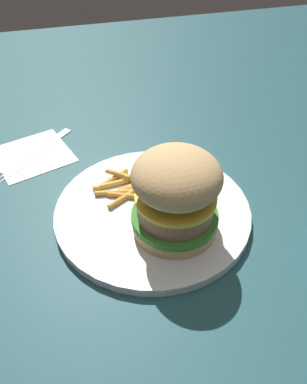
# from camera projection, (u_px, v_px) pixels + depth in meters

# --- Properties ---
(ground_plane) EXTENTS (1.60, 1.60, 0.00)m
(ground_plane) POSITION_uv_depth(u_px,v_px,m) (146.00, 215.00, 0.49)
(ground_plane) COLOR #1E474C
(plate) EXTENTS (0.25, 0.25, 0.01)m
(plate) POSITION_uv_depth(u_px,v_px,m) (154.00, 213.00, 0.48)
(plate) COLOR silver
(plate) RESTS_ON ground_plane
(sandwich) EXTENTS (0.10, 0.10, 0.11)m
(sandwich) POSITION_uv_depth(u_px,v_px,m) (176.00, 194.00, 0.42)
(sandwich) COLOR tan
(sandwich) RESTS_ON plate
(fries_pile) EXTENTS (0.09, 0.11, 0.01)m
(fries_pile) POSITION_uv_depth(u_px,v_px,m) (131.00, 185.00, 0.51)
(fries_pile) COLOR gold
(fries_pile) RESTS_ON plate
(napkin) EXTENTS (0.14, 0.14, 0.00)m
(napkin) POSITION_uv_depth(u_px,v_px,m) (33.00, 155.00, 0.59)
(napkin) COLOR white
(napkin) RESTS_ON ground_plane
(fork) EXTENTS (0.13, 0.14, 0.00)m
(fork) POSITION_uv_depth(u_px,v_px,m) (32.00, 154.00, 0.59)
(fork) COLOR silver
(fork) RESTS_ON napkin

